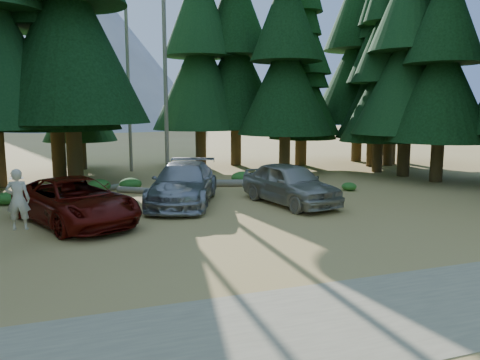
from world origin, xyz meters
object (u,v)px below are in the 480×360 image
Objects in this scene: red_pickup at (75,201)px; silver_minivan_center at (184,184)px; log_right at (260,183)px; log_left at (94,190)px; log_mid at (151,191)px; frisbee_player at (18,199)px; silver_minivan_right at (290,183)px.

silver_minivan_center is (4.23, 2.03, 0.06)m from red_pickup.
silver_minivan_center is 1.05× the size of log_right.
log_left is 1.11× the size of log_mid.
frisbee_player is 0.50× the size of log_mid.
log_left is at bearing 134.62° from silver_minivan_right.
log_left is (-3.43, 3.77, -0.71)m from silver_minivan_center.
silver_minivan_center reaches higher than log_mid.
frisbee_player reaches higher than red_pickup.
red_pickup is 3.22× the size of frisbee_player.
silver_minivan_center reaches higher than log_left.
log_right reaches higher than log_left.
silver_minivan_right is (4.12, -1.46, 0.01)m from silver_minivan_center.
frisbee_player is at bearing -173.74° from silver_minivan_right.
red_pickup is 8.36m from silver_minivan_right.
silver_minivan_right is 0.91× the size of log_right.
silver_minivan_center is 1.50× the size of log_left.
silver_minivan_right is 1.44× the size of log_mid.
log_left is (-7.55, 5.23, -0.72)m from silver_minivan_right.
log_mid is (4.76, 7.07, -1.24)m from frisbee_player.
frisbee_player is at bearing -145.84° from red_pickup.
frisbee_player reaches higher than silver_minivan_center.
red_pickup is 1.02× the size of log_right.
silver_minivan_right is 2.88× the size of frisbee_player.
silver_minivan_center is 2.87m from log_mid.
log_mid is (-5.06, 4.08, -0.71)m from silver_minivan_right.
silver_minivan_right is 9.21m from log_left.
silver_minivan_center is 5.54m from log_right.
log_right is at bearing 73.51° from silver_minivan_right.
red_pickup is at bearing -115.59° from frisbee_player.
log_left is 8.04m from log_right.
red_pickup is 1.45× the size of log_left.
red_pickup reaches higher than log_right.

